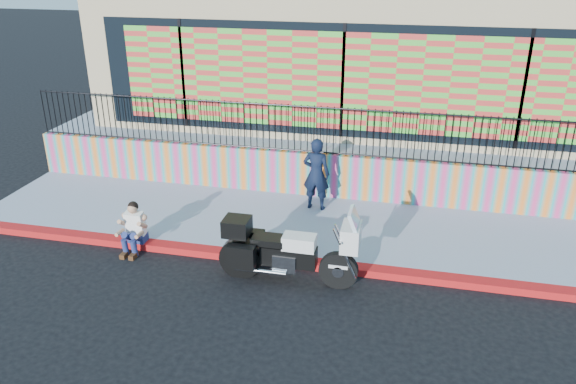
% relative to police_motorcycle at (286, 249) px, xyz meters
% --- Properties ---
extents(ground, '(90.00, 90.00, 0.00)m').
position_rel_police_motorcycle_xyz_m(ground, '(0.34, 0.60, -0.69)').
color(ground, black).
rests_on(ground, ground).
extents(red_curb, '(16.00, 0.30, 0.15)m').
position_rel_police_motorcycle_xyz_m(red_curb, '(0.34, 0.60, -0.61)').
color(red_curb, '#AE1A0C').
rests_on(red_curb, ground).
extents(sidewalk, '(16.00, 3.00, 0.15)m').
position_rel_police_motorcycle_xyz_m(sidewalk, '(0.34, 2.25, -0.61)').
color(sidewalk, '#8C92A8').
rests_on(sidewalk, ground).
extents(mural_wall, '(16.00, 0.20, 1.10)m').
position_rel_police_motorcycle_xyz_m(mural_wall, '(0.34, 3.85, 0.01)').
color(mural_wall, '#D9397B').
rests_on(mural_wall, sidewalk).
extents(metal_fence, '(15.80, 0.04, 1.20)m').
position_rel_police_motorcycle_xyz_m(metal_fence, '(0.34, 3.85, 1.16)').
color(metal_fence, black).
rests_on(metal_fence, mural_wall).
extents(elevated_platform, '(16.00, 10.00, 1.25)m').
position_rel_police_motorcycle_xyz_m(elevated_platform, '(0.34, 8.95, -0.06)').
color(elevated_platform, '#8C92A8').
rests_on(elevated_platform, ground).
extents(storefront_building, '(14.00, 8.06, 4.00)m').
position_rel_police_motorcycle_xyz_m(storefront_building, '(0.34, 8.73, 2.56)').
color(storefront_building, tan).
rests_on(storefront_building, elevated_platform).
extents(police_motorcycle, '(2.63, 0.87, 1.64)m').
position_rel_police_motorcycle_xyz_m(police_motorcycle, '(0.00, 0.00, 0.00)').
color(police_motorcycle, black).
rests_on(police_motorcycle, ground).
extents(police_officer, '(0.66, 0.46, 1.75)m').
position_rel_police_motorcycle_xyz_m(police_officer, '(0.01, 3.06, 0.34)').
color(police_officer, black).
rests_on(police_officer, sidewalk).
extents(seated_man, '(0.54, 0.71, 1.06)m').
position_rel_police_motorcycle_xyz_m(seated_man, '(-3.37, 0.40, -0.24)').
color(seated_man, navy).
rests_on(seated_man, ground).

